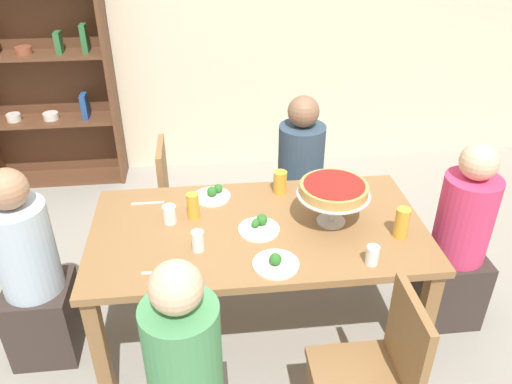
% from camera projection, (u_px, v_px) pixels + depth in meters
% --- Properties ---
extents(ground_plane, '(12.00, 12.00, 0.00)m').
position_uv_depth(ground_plane, '(258.00, 329.00, 3.02)').
color(ground_plane, gray).
extents(rear_partition, '(8.00, 0.12, 2.80)m').
position_uv_depth(rear_partition, '(228.00, 7.00, 4.17)').
color(rear_partition, beige).
rests_on(rear_partition, ground_plane).
extents(dining_table, '(1.72, 0.91, 0.74)m').
position_uv_depth(dining_table, '(258.00, 240.00, 2.68)').
color(dining_table, olive).
rests_on(dining_table, ground_plane).
extents(bookshelf, '(1.12, 0.30, 2.21)m').
position_uv_depth(bookshelf, '(36.00, 50.00, 4.01)').
color(bookshelf, brown).
rests_on(bookshelf, ground_plane).
extents(diner_head_east, '(0.34, 0.34, 1.15)m').
position_uv_depth(diner_head_east, '(457.00, 249.00, 2.88)').
color(diner_head_east, '#382D28').
rests_on(diner_head_east, ground_plane).
extents(diner_far_right, '(0.34, 0.34, 1.15)m').
position_uv_depth(diner_far_right, '(300.00, 189.00, 3.45)').
color(diner_far_right, '#382D28').
rests_on(diner_far_right, ground_plane).
extents(diner_head_west, '(0.34, 0.34, 1.15)m').
position_uv_depth(diner_head_west, '(34.00, 281.00, 2.65)').
color(diner_head_west, '#382D28').
rests_on(diner_head_west, ground_plane).
extents(chair_near_right, '(0.40, 0.40, 0.87)m').
position_uv_depth(chair_near_right, '(377.00, 371.00, 2.17)').
color(chair_near_right, olive).
rests_on(chair_near_right, ground_plane).
extents(chair_far_left, '(0.40, 0.40, 0.87)m').
position_uv_depth(chair_far_left, '(182.00, 198.00, 3.36)').
color(chair_far_left, olive).
rests_on(chair_far_left, ground_plane).
extents(deep_dish_pizza_stand, '(0.38, 0.38, 0.23)m').
position_uv_depth(deep_dish_pizza_stand, '(334.00, 191.00, 2.57)').
color(deep_dish_pizza_stand, silver).
rests_on(deep_dish_pizza_stand, dining_table).
extents(salad_plate_near_diner, '(0.22, 0.22, 0.07)m').
position_uv_depth(salad_plate_near_diner, '(276.00, 263.00, 2.36)').
color(salad_plate_near_diner, white).
rests_on(salad_plate_near_diner, dining_table).
extents(salad_plate_far_diner, '(0.21, 0.21, 0.07)m').
position_uv_depth(salad_plate_far_diner, '(213.00, 195.00, 2.88)').
color(salad_plate_far_diner, white).
rests_on(salad_plate_far_diner, dining_table).
extents(salad_plate_spare, '(0.21, 0.21, 0.07)m').
position_uv_depth(salad_plate_spare, '(259.00, 227.00, 2.61)').
color(salad_plate_spare, white).
rests_on(salad_plate_spare, dining_table).
extents(beer_glass_amber_tall, '(0.08, 0.08, 0.13)m').
position_uv_depth(beer_glass_amber_tall, '(280.00, 182.00, 2.90)').
color(beer_glass_amber_tall, gold).
rests_on(beer_glass_amber_tall, dining_table).
extents(beer_glass_amber_short, '(0.07, 0.07, 0.16)m').
position_uv_depth(beer_glass_amber_short, '(402.00, 223.00, 2.53)').
color(beer_glass_amber_short, gold).
rests_on(beer_glass_amber_short, dining_table).
extents(beer_glass_amber_spare, '(0.07, 0.07, 0.14)m').
position_uv_depth(beer_glass_amber_spare, '(193.00, 206.00, 2.68)').
color(beer_glass_amber_spare, gold).
rests_on(beer_glass_amber_spare, dining_table).
extents(water_glass_clear_near, '(0.07, 0.07, 0.10)m').
position_uv_depth(water_glass_clear_near, '(170.00, 214.00, 2.65)').
color(water_glass_clear_near, white).
rests_on(water_glass_clear_near, dining_table).
extents(water_glass_clear_far, '(0.06, 0.06, 0.10)m').
position_uv_depth(water_glass_clear_far, '(372.00, 255.00, 2.36)').
color(water_glass_clear_far, white).
rests_on(water_glass_clear_far, dining_table).
extents(water_glass_clear_spare, '(0.06, 0.06, 0.11)m').
position_uv_depth(water_glass_clear_spare, '(198.00, 241.00, 2.44)').
color(water_glass_clear_spare, white).
rests_on(water_glass_clear_spare, dining_table).
extents(cutlery_fork_near, '(0.18, 0.02, 0.00)m').
position_uv_depth(cutlery_fork_near, '(148.00, 203.00, 2.83)').
color(cutlery_fork_near, silver).
rests_on(cutlery_fork_near, dining_table).
extents(cutlery_knife_near, '(0.18, 0.02, 0.00)m').
position_uv_depth(cutlery_knife_near, '(161.00, 272.00, 2.32)').
color(cutlery_knife_near, silver).
rests_on(cutlery_knife_near, dining_table).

